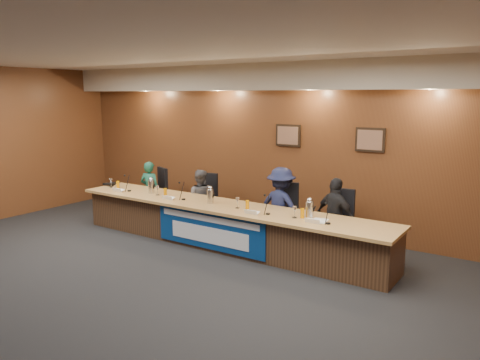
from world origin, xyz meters
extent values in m
plane|color=black|center=(0.00, 0.00, 0.00)|extent=(10.00, 10.00, 0.00)
cube|color=silver|center=(0.00, 0.00, 3.20)|extent=(10.00, 8.00, 0.04)
cube|color=#583019|center=(0.00, 4.00, 1.60)|extent=(10.00, 0.04, 3.20)
cube|color=beige|center=(0.00, 3.75, 2.95)|extent=(10.00, 0.50, 0.50)
cube|color=#442C1B|center=(0.00, 2.40, 0.35)|extent=(6.00, 0.80, 0.70)
cube|color=#AD8047|center=(0.00, 2.35, 0.72)|extent=(6.10, 0.95, 0.05)
cube|color=navy|center=(0.00, 1.99, 0.38)|extent=(2.20, 0.02, 0.65)
cube|color=silver|center=(0.00, 1.97, 0.58)|extent=(2.00, 0.01, 0.10)
cube|color=silver|center=(0.00, 1.97, 0.30)|extent=(1.60, 0.01, 0.28)
cube|color=black|center=(0.40, 3.97, 1.85)|extent=(0.52, 0.04, 0.42)
cube|color=black|center=(2.00, 3.97, 1.85)|extent=(0.52, 0.04, 0.42)
imported|color=#17503E|center=(-2.38, 3.01, 0.62)|extent=(0.50, 0.38, 1.24)
imported|color=#4F4E53|center=(-1.02, 3.01, 0.59)|extent=(0.71, 0.64, 1.19)
imported|color=#151B3B|center=(0.80, 3.01, 0.69)|extent=(0.93, 0.58, 1.39)
imported|color=black|center=(1.81, 3.01, 0.65)|extent=(0.82, 0.53, 1.30)
cube|color=black|center=(-2.38, 3.11, 0.48)|extent=(0.63, 0.63, 0.08)
cube|color=black|center=(-1.02, 3.11, 0.48)|extent=(0.55, 0.55, 0.08)
cube|color=black|center=(0.80, 3.11, 0.48)|extent=(0.58, 0.58, 0.08)
cube|color=black|center=(1.81, 3.11, 0.48)|extent=(0.51, 0.51, 0.08)
cube|color=white|center=(-2.35, 2.09, 0.80)|extent=(0.24, 0.08, 0.10)
cylinder|color=black|center=(-2.19, 2.26, 0.76)|extent=(0.07, 0.07, 0.02)
cylinder|color=orange|center=(-2.60, 2.34, 0.82)|extent=(0.06, 0.06, 0.15)
cylinder|color=silver|center=(-2.78, 2.31, 0.84)|extent=(0.08, 0.08, 0.18)
cube|color=white|center=(-1.06, 2.12, 0.80)|extent=(0.24, 0.08, 0.10)
cylinder|color=black|center=(-0.80, 2.28, 0.76)|extent=(0.07, 0.07, 0.02)
cylinder|color=orange|center=(-1.28, 2.31, 0.82)|extent=(0.06, 0.06, 0.15)
cylinder|color=silver|center=(-1.46, 2.30, 0.84)|extent=(0.08, 0.08, 0.18)
cube|color=white|center=(0.77, 2.07, 0.80)|extent=(0.24, 0.08, 0.10)
cylinder|color=black|center=(1.00, 2.22, 0.76)|extent=(0.07, 0.07, 0.02)
cylinder|color=orange|center=(0.54, 2.33, 0.82)|extent=(0.06, 0.06, 0.15)
cylinder|color=silver|center=(0.36, 2.30, 0.84)|extent=(0.08, 0.08, 0.18)
cube|color=white|center=(1.81, 2.13, 0.80)|extent=(0.24, 0.08, 0.10)
cylinder|color=black|center=(2.02, 2.23, 0.76)|extent=(0.07, 0.07, 0.02)
cylinder|color=orange|center=(1.55, 2.33, 0.82)|extent=(0.06, 0.06, 0.15)
cylinder|color=silver|center=(1.44, 2.27, 0.84)|extent=(0.08, 0.08, 0.18)
cylinder|color=silver|center=(-1.69, 2.37, 0.87)|extent=(0.12, 0.12, 0.24)
cylinder|color=silver|center=(-0.24, 2.34, 0.87)|extent=(0.12, 0.12, 0.24)
cylinder|color=silver|center=(1.62, 2.42, 0.87)|extent=(0.12, 0.12, 0.25)
cylinder|color=black|center=(-2.97, 2.45, 0.78)|extent=(0.32, 0.32, 0.05)
cube|color=white|center=(1.84, 2.32, 0.75)|extent=(0.26, 0.33, 0.01)
camera|label=1|loc=(4.65, -3.98, 2.61)|focal=35.00mm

